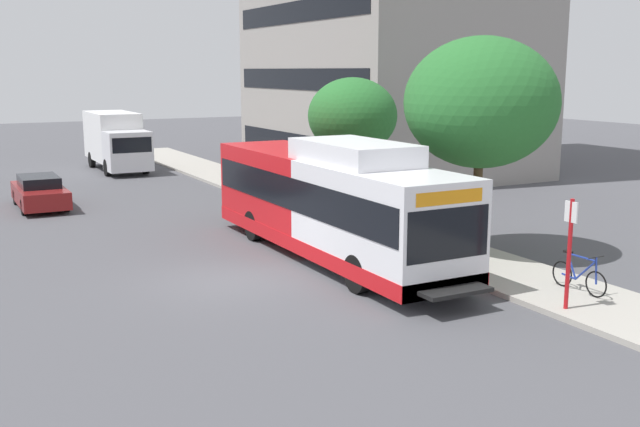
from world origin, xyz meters
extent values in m
plane|color=#4C4C51|center=(0.00, 8.00, 0.00)|extent=(120.00, 120.00, 0.00)
cube|color=#A8A399|center=(7.00, 6.00, 0.07)|extent=(3.00, 56.00, 0.14)
cube|color=white|center=(3.69, -1.89, 1.69)|extent=(2.54, 5.80, 2.73)
cube|color=red|center=(3.69, 3.91, 1.69)|extent=(2.54, 5.80, 2.73)
cube|color=red|center=(3.69, 1.01, 0.54)|extent=(2.57, 11.60, 0.44)
cube|color=black|center=(3.69, 1.01, 2.05)|extent=(2.58, 11.25, 0.96)
cube|color=black|center=(3.69, -4.75, 1.85)|extent=(2.34, 0.10, 1.24)
cube|color=orange|center=(3.69, -4.76, 2.72)|extent=(1.91, 0.08, 0.32)
cube|color=white|center=(3.69, -0.44, 3.35)|extent=(2.16, 4.06, 0.60)
cube|color=black|center=(3.69, -5.14, 0.55)|extent=(1.78, 0.60, 0.10)
cylinder|color=black|center=(2.56, -2.58, 0.50)|extent=(0.30, 1.00, 1.00)
cylinder|color=black|center=(4.82, -2.58, 0.50)|extent=(0.30, 1.00, 1.00)
cylinder|color=black|center=(2.56, 4.20, 0.50)|extent=(0.30, 1.00, 1.00)
cylinder|color=black|center=(4.82, 4.20, 0.50)|extent=(0.30, 1.00, 1.00)
cylinder|color=red|center=(5.96, -6.35, 1.44)|extent=(0.10, 0.10, 2.60)
cube|color=white|center=(5.94, -6.35, 2.44)|extent=(0.04, 0.36, 0.48)
torus|color=black|center=(7.26, -6.05, 0.47)|extent=(0.04, 0.66, 0.66)
torus|color=black|center=(7.26, -4.95, 0.47)|extent=(0.04, 0.66, 0.66)
cylinder|color=navy|center=(7.26, -5.70, 0.74)|extent=(0.05, 0.64, 0.64)
cylinder|color=navy|center=(7.26, -5.25, 0.74)|extent=(0.05, 0.34, 0.62)
cylinder|color=navy|center=(7.26, -5.55, 1.04)|extent=(0.05, 0.90, 0.05)
cylinder|color=navy|center=(7.26, -5.18, 0.46)|extent=(0.05, 0.45, 0.08)
cylinder|color=navy|center=(7.26, -6.03, 0.81)|extent=(0.05, 0.10, 0.67)
cylinder|color=black|center=(7.26, -6.00, 1.14)|extent=(0.52, 0.03, 0.03)
cube|color=black|center=(7.26, -5.10, 1.08)|extent=(0.12, 0.24, 0.06)
cylinder|color=#4C3823|center=(7.71, -0.99, 1.55)|extent=(0.28, 0.28, 2.82)
ellipsoid|color=#286B2D|center=(7.71, -0.99, 4.67)|extent=(4.57, 4.57, 3.88)
cylinder|color=#4C3823|center=(7.64, 6.36, 1.38)|extent=(0.28, 0.28, 2.47)
ellipsoid|color=#286B2D|center=(7.64, 6.36, 3.90)|extent=(3.43, 3.43, 2.91)
cube|color=maroon|center=(-2.90, 13.84, 0.55)|extent=(1.80, 4.50, 0.70)
cube|color=black|center=(-2.90, 13.94, 1.05)|extent=(1.48, 2.34, 0.56)
cylinder|color=black|center=(-3.70, 12.49, 0.32)|extent=(0.20, 0.64, 0.64)
cylinder|color=black|center=(-2.10, 12.49, 0.32)|extent=(0.20, 0.64, 0.64)
cylinder|color=black|center=(-3.70, 15.19, 0.32)|extent=(0.20, 0.64, 0.64)
cylinder|color=black|center=(-2.10, 15.19, 0.32)|extent=(0.20, 0.64, 0.64)
cube|color=silver|center=(2.68, 21.68, 1.35)|extent=(2.30, 2.00, 2.10)
cube|color=white|center=(2.68, 25.18, 1.90)|extent=(2.30, 5.00, 2.70)
cube|color=black|center=(2.68, 20.71, 1.75)|extent=(2.07, 0.08, 0.80)
cylinder|color=black|center=(1.65, 22.12, 0.46)|extent=(0.26, 0.92, 0.92)
cylinder|color=black|center=(3.71, 22.12, 0.46)|extent=(0.26, 0.92, 0.92)
cylinder|color=black|center=(1.65, 26.26, 0.46)|extent=(0.26, 0.92, 0.92)
cylinder|color=black|center=(3.71, 26.26, 0.46)|extent=(0.26, 0.92, 0.92)
cube|color=black|center=(16.30, 17.35, 1.72)|extent=(11.24, 14.56, 1.10)
cube|color=black|center=(16.30, 17.35, 5.15)|extent=(11.24, 14.56, 1.10)
cube|color=black|center=(16.30, 17.35, 8.58)|extent=(11.24, 14.56, 1.10)
cylinder|color=#B7B7BC|center=(14.45, 30.26, 3.71)|extent=(1.10, 1.10, 7.43)
camera|label=1|loc=(-6.91, -18.32, 5.61)|focal=41.74mm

